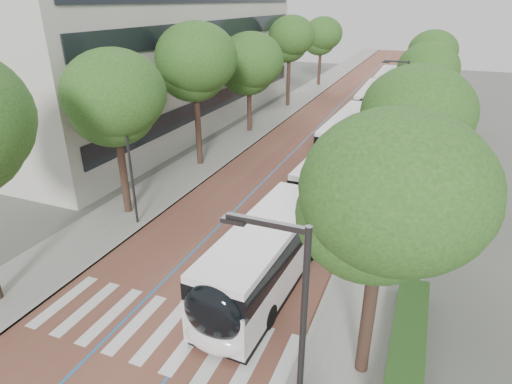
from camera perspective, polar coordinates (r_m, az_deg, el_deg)
ground at (r=17.49m, az=-14.82°, el=-19.49°), size 160.00×160.00×0.00m
road at (r=51.75m, az=12.27°, el=10.47°), size 11.00×140.00×0.02m
sidewalk_left at (r=53.48m, az=4.23°, el=11.44°), size 4.00×140.00×0.12m
sidewalk_right at (r=51.05m, az=20.65°, el=9.34°), size 4.00×140.00×0.12m
kerb_left at (r=52.95m, az=6.22°, el=11.23°), size 0.20×140.00×0.14m
kerb_right at (r=51.12m, az=18.52°, el=9.66°), size 0.20×140.00×0.14m
zebra_crossing at (r=17.95m, az=-12.34°, el=-17.72°), size 10.55×3.60×0.01m
lane_line_left at (r=52.03m, az=10.52°, el=10.70°), size 0.12×126.00×0.01m
lane_line_right at (r=51.51m, az=14.04°, el=10.25°), size 0.12×126.00×0.01m
office_building at (r=47.14m, az=-15.14°, el=17.55°), size 18.11×40.00×14.00m
streetlight_near at (r=9.87m, az=4.94°, el=-21.42°), size 1.82×0.20×8.00m
streetlight_far at (r=32.49m, az=18.59°, el=10.48°), size 1.82×0.20×8.00m
lamp_post_left at (r=24.17m, az=-16.55°, el=4.53°), size 0.14×0.14×8.00m
trees_left at (r=37.19m, az=-3.71°, el=16.70°), size 6.03×60.78×10.05m
trees_right at (r=31.09m, az=20.75°, el=12.10°), size 5.86×47.39×8.75m
lead_bus at (r=21.97m, az=5.41°, el=-3.65°), size 3.46×18.50×3.20m
bus_queued_0 at (r=36.42m, az=12.06°, el=7.39°), size 2.94×12.48×3.20m
bus_queued_1 at (r=49.55m, az=15.22°, el=11.50°), size 2.65×12.42×3.20m
bus_queued_2 at (r=61.77m, az=17.03°, el=13.69°), size 2.63×12.42×3.20m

